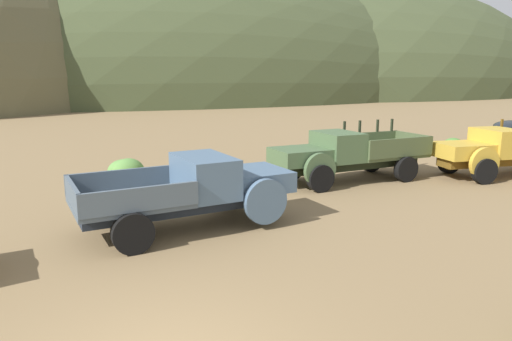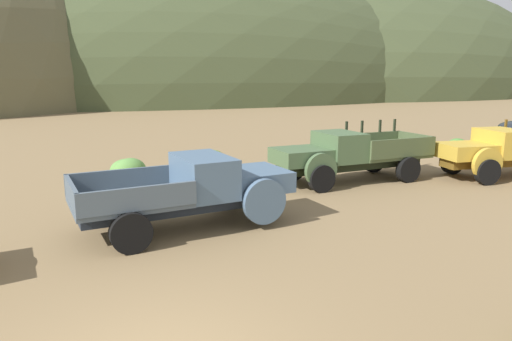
% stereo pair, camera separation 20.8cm
% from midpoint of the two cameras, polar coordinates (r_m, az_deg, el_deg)
% --- Properties ---
extents(hill_far_right, '(103.39, 51.01, 41.83)m').
position_cam_midpoint_polar(hill_far_right, '(82.46, -2.50, 8.89)').
color(hill_far_right, '#424C2D').
rests_on(hill_far_right, ground).
extents(hill_center, '(114.85, 88.23, 49.65)m').
position_cam_midpoint_polar(hill_center, '(113.52, 8.83, 9.53)').
color(hill_center, '#424C2D').
rests_on(hill_center, ground).
extents(truck_chalk_blue, '(5.74, 2.66, 1.89)m').
position_cam_midpoint_polar(truck_chalk_blue, '(12.56, -6.37, -2.21)').
color(truck_chalk_blue, '#262D39').
rests_on(truck_chalk_blue, ground).
extents(truck_weathered_green, '(6.34, 2.79, 2.16)m').
position_cam_midpoint_polar(truck_weathered_green, '(17.78, 10.63, 1.75)').
color(truck_weathered_green, '#232B1B').
rests_on(truck_weathered_green, ground).
extents(truck_faded_yellow, '(6.45, 3.57, 2.16)m').
position_cam_midpoint_polar(truck_faded_yellow, '(20.79, 27.99, 1.99)').
color(truck_faded_yellow, brown).
rests_on(truck_faded_yellow, ground).
extents(bush_back_edge, '(1.34, 1.16, 0.98)m').
position_cam_midpoint_polar(bush_back_edge, '(26.26, 23.59, 2.49)').
color(bush_back_edge, '#4C8438').
rests_on(bush_back_edge, ground).
extents(bush_between_trucks, '(1.28, 1.27, 1.23)m').
position_cam_midpoint_polar(bush_between_trucks, '(19.41, -4.90, 0.61)').
color(bush_between_trucks, olive).
rests_on(bush_between_trucks, ground).
extents(bush_front_right, '(1.32, 1.52, 1.05)m').
position_cam_midpoint_polar(bush_front_right, '(18.94, -14.91, -0.08)').
color(bush_front_right, '#5B8E42').
rests_on(bush_front_right, ground).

